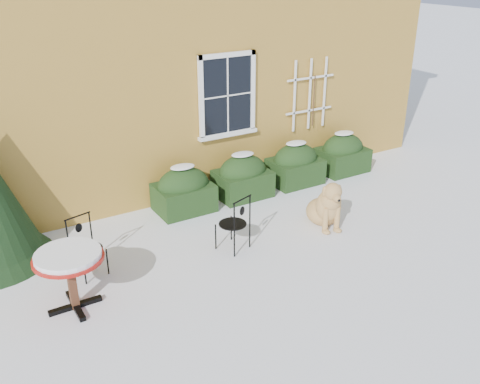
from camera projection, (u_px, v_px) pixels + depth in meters
ground at (273, 267)px, 8.33m from camera, size 80.00×80.00×0.00m
house at (107, 12)px, 12.48m from camera, size 12.40×8.40×6.40m
hedge_row at (270, 171)px, 10.94m from camera, size 4.95×0.80×0.91m
bistro_table at (69, 262)px, 7.08m from camera, size 0.94×0.94×0.87m
patio_chair_near at (235, 223)px, 8.66m from camera, size 0.54×0.54×0.96m
patio_chair_far at (86, 246)px, 7.99m from camera, size 0.50×0.49×0.93m
dog at (327, 207)px, 9.43m from camera, size 0.75×1.00×0.94m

